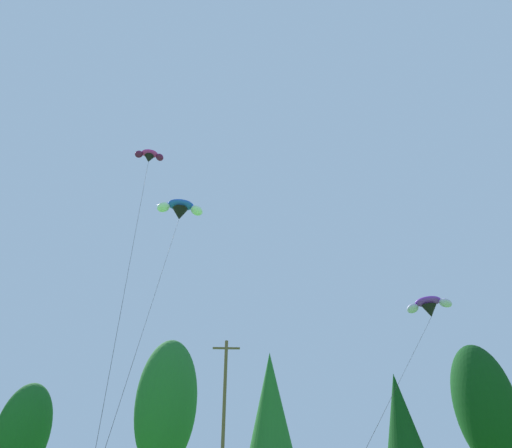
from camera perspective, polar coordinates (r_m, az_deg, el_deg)
treeline_tree_c at (r=48.51m, az=-29.03°, el=-23.38°), size 4.75×4.75×10.91m
treeline_tree_d at (r=45.55m, az=-12.04°, el=-22.52°), size 5.95×5.95×15.38m
treeline_tree_e at (r=43.28m, az=1.97°, el=-23.59°), size 4.63×4.63×13.75m
treeline_tree_f at (r=45.64m, az=19.08°, el=-24.04°), size 4.20×4.20×11.82m
treeline_tree_g at (r=51.62m, az=28.59°, el=-20.73°), size 5.93×5.93×15.31m
utility_pole at (r=34.53m, az=-4.40°, el=-24.97°), size 2.20×0.26×12.40m
parafoil_kite_high_blue_white at (r=29.91m, az=-10.24°, el=1.95°), size 3.37×11.66×17.92m
parafoil_kite_mid_purple at (r=34.89m, az=22.38°, el=-10.25°), size 13.48×16.77×13.48m
parafoil_kite_far_magenta at (r=31.03m, az=-14.26°, el=8.86°), size 3.69×9.84×21.04m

